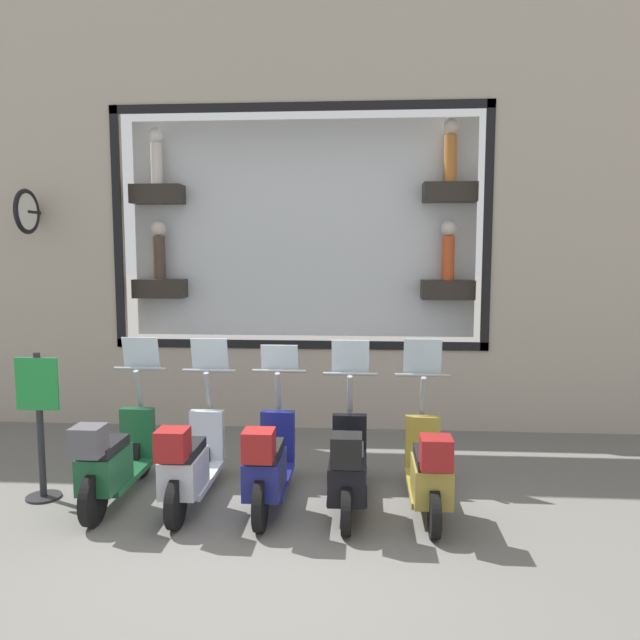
# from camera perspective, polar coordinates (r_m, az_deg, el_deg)

# --- Properties ---
(ground_plane) EXTENTS (120.00, 120.00, 0.00)m
(ground_plane) POSITION_cam_1_polar(r_m,az_deg,el_deg) (6.17, -5.32, -18.60)
(ground_plane) COLOR #66635E
(building_facade) EXTENTS (1.24, 36.00, 7.56)m
(building_facade) POSITION_cam_1_polar(r_m,az_deg,el_deg) (9.25, -1.84, 14.03)
(building_facade) COLOR #ADA08E
(building_facade) RESTS_ON ground_plane
(scooter_olive_0) EXTENTS (1.79, 0.60, 1.63)m
(scooter_olive_0) POSITION_cam_1_polar(r_m,az_deg,el_deg) (6.40, 9.94, -13.29)
(scooter_olive_0) COLOR black
(scooter_olive_0) RESTS_ON ground_plane
(scooter_black_1) EXTENTS (1.79, 0.61, 1.61)m
(scooter_black_1) POSITION_cam_1_polar(r_m,az_deg,el_deg) (6.37, 2.56, -13.29)
(scooter_black_1) COLOR black
(scooter_black_1) RESTS_ON ground_plane
(scooter_navy_2) EXTENTS (1.80, 0.61, 1.55)m
(scooter_navy_2) POSITION_cam_1_polar(r_m,az_deg,el_deg) (6.44, -4.76, -12.99)
(scooter_navy_2) COLOR black
(scooter_navy_2) RESTS_ON ground_plane
(scooter_silver_3) EXTENTS (1.80, 0.60, 1.62)m
(scooter_silver_3) POSITION_cam_1_polar(r_m,az_deg,el_deg) (6.60, -11.80, -12.62)
(scooter_silver_3) COLOR black
(scooter_silver_3) RESTS_ON ground_plane
(scooter_green_4) EXTENTS (1.80, 0.60, 1.62)m
(scooter_green_4) POSITION_cam_1_polar(r_m,az_deg,el_deg) (6.86, -18.38, -12.02)
(scooter_green_4) COLOR black
(scooter_green_4) RESTS_ON ground_plane
(shop_sign_post) EXTENTS (0.36, 0.45, 1.56)m
(shop_sign_post) POSITION_cam_1_polar(r_m,az_deg,el_deg) (7.19, -24.27, -8.44)
(shop_sign_post) COLOR #232326
(shop_sign_post) RESTS_ON ground_plane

